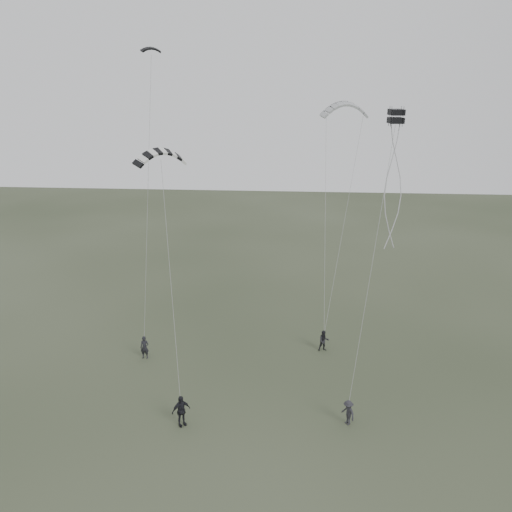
# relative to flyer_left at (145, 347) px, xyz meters

# --- Properties ---
(ground) EXTENTS (140.00, 140.00, 0.00)m
(ground) POSITION_rel_flyer_left_xyz_m (7.65, -5.20, -0.82)
(ground) COLOR #2E3622
(ground) RESTS_ON ground
(flyer_left) EXTENTS (0.60, 0.40, 1.63)m
(flyer_left) POSITION_rel_flyer_left_xyz_m (0.00, 0.00, 0.00)
(flyer_left) COLOR black
(flyer_left) RESTS_ON ground
(flyer_right) EXTENTS (0.87, 0.74, 1.55)m
(flyer_right) POSITION_rel_flyer_left_xyz_m (12.47, 2.13, -0.04)
(flyer_right) COLOR black
(flyer_right) RESTS_ON ground
(flyer_center) EXTENTS (1.13, 1.01, 1.84)m
(flyer_center) POSITION_rel_flyer_left_xyz_m (4.23, -7.14, 0.10)
(flyer_center) COLOR black
(flyer_center) RESTS_ON ground
(flyer_far) EXTENTS (0.99, 1.09, 1.47)m
(flyer_far) POSITION_rel_flyer_left_xyz_m (13.44, -6.24, -0.08)
(flyer_far) COLOR #26262B
(flyer_far) RESTS_ON ground
(kite_dark_small) EXTENTS (1.38, 1.14, 0.56)m
(kite_dark_small) POSITION_rel_flyer_left_xyz_m (0.43, 4.48, 19.64)
(kite_dark_small) COLOR black
(kite_dark_small) RESTS_ON flyer_left
(kite_pale_large) EXTENTS (3.81, 1.94, 1.68)m
(kite_pale_large) POSITION_rel_flyer_left_xyz_m (13.75, 9.60, 16.08)
(kite_pale_large) COLOR #A3A6A8
(kite_pale_large) RESTS_ON flyer_right
(kite_striped) EXTENTS (3.23, 2.88, 1.43)m
(kite_striped) POSITION_rel_flyer_left_xyz_m (2.10, -0.61, 13.51)
(kite_striped) COLOR black
(kite_striped) RESTS_ON flyer_center
(kite_box) EXTENTS (0.92, 0.95, 0.80)m
(kite_box) POSITION_rel_flyer_left_xyz_m (15.68, -0.94, 15.58)
(kite_box) COLOR black
(kite_box) RESTS_ON flyer_far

